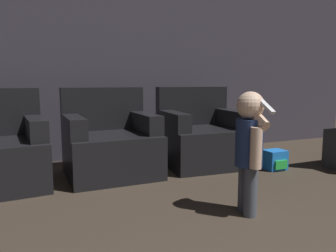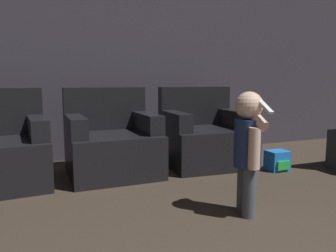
# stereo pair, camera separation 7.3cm
# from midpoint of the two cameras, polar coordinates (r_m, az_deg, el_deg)

# --- Properties ---
(wall_back) EXTENTS (8.40, 0.05, 2.60)m
(wall_back) POSITION_cam_midpoint_polar(r_m,az_deg,el_deg) (4.32, -12.04, 11.72)
(wall_back) COLOR #3D3842
(wall_back) RESTS_ON ground_plane
(armchair_middle) EXTENTS (0.92, 0.88, 0.92)m
(armchair_middle) POSITION_cam_midpoint_polar(r_m,az_deg,el_deg) (3.56, -10.62, -3.16)
(armchair_middle) COLOR black
(armchair_middle) RESTS_ON ground_plane
(armchair_right) EXTENTS (0.97, 0.93, 0.92)m
(armchair_right) POSITION_cam_midpoint_polar(r_m,az_deg,el_deg) (3.95, 5.31, -1.99)
(armchair_right) COLOR black
(armchair_right) RESTS_ON ground_plane
(person_toddler) EXTENTS (0.20, 0.35, 0.92)m
(person_toddler) POSITION_cam_midpoint_polar(r_m,az_deg,el_deg) (2.47, 13.23, -2.88)
(person_toddler) COLOR #474C56
(person_toddler) RESTS_ON ground_plane
(toy_backpack) EXTENTS (0.23, 0.21, 0.22)m
(toy_backpack) POSITION_cam_midpoint_polar(r_m,az_deg,el_deg) (3.90, 17.61, -5.66)
(toy_backpack) COLOR blue
(toy_backpack) RESTS_ON ground_plane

